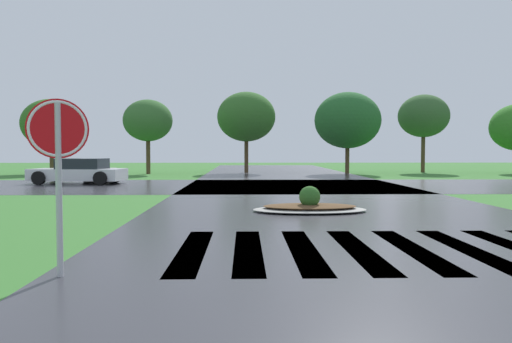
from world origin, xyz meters
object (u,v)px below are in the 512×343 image
object	(u,v)px
median_island	(310,206)
car_blue_compact	(79,172)
drainage_pipe_stack	(100,175)
stop_sign	(58,146)

from	to	relation	value
median_island	car_blue_compact	distance (m)	14.59
median_island	drainage_pipe_stack	distance (m)	15.29
stop_sign	drainage_pipe_stack	xyz separation A→B (m)	(-5.00, 18.78, -1.32)
drainage_pipe_stack	car_blue_compact	bearing A→B (deg)	-113.39
median_island	drainage_pipe_stack	xyz separation A→B (m)	(-9.08, 12.30, 0.22)
median_island	drainage_pipe_stack	size ratio (longest dim) A/B	1.76
stop_sign	car_blue_compact	world-z (taller)	stop_sign
median_island	stop_sign	bearing A→B (deg)	-122.22
stop_sign	drainage_pipe_stack	world-z (taller)	stop_sign
median_island	drainage_pipe_stack	bearing A→B (deg)	126.44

